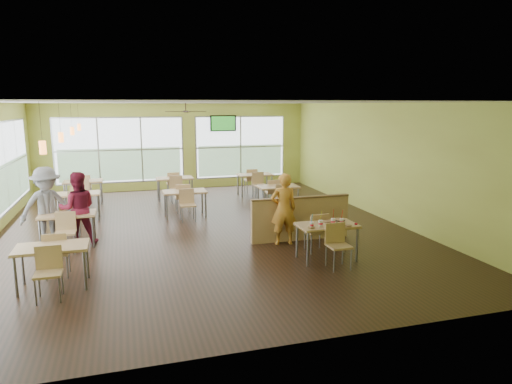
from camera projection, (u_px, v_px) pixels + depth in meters
room at (204, 167)px, 11.41m from camera, size 12.00×12.04×3.20m
window_bays at (98, 162)px, 13.60m from camera, size 9.24×10.24×2.38m
main_table at (327, 230)px, 9.32m from camera, size 1.22×1.52×0.87m
half_wall_divider at (300, 218)px, 10.71m from camera, size 2.40×0.14×1.04m
dining_tables at (157, 195)px, 12.92m from camera, size 6.92×8.72×0.87m
pendant_lights at (67, 134)px, 11.00m from camera, size 0.11×7.31×0.86m
ceiling_fan at (186, 111)px, 13.98m from camera, size 1.25×1.25×0.29m
tv_backwall at (223, 123)px, 17.31m from camera, size 1.00×0.07×0.60m
man_plaid at (284, 209)px, 10.32m from camera, size 0.63×0.44×1.65m
patron_maroon at (78, 208)px, 10.32m from camera, size 0.85×0.68×1.67m
patron_grey at (47, 207)px, 10.18m from camera, size 1.33×1.04×1.80m
cup_blue at (312, 225)px, 9.03m from camera, size 0.08×0.08×0.30m
cup_yellow at (321, 223)px, 9.10m from camera, size 0.10×0.10×0.34m
cup_red_near at (333, 221)px, 9.24m from camera, size 0.10×0.10×0.35m
cup_red_far at (342, 221)px, 9.25m from camera, size 0.09×0.09×0.33m
food_basket at (340, 220)px, 9.49m from camera, size 0.24×0.24×0.05m
ketchup_cup at (356, 224)px, 9.27m from camera, size 0.06×0.06×0.03m
wrapper_left at (311, 227)px, 8.99m from camera, size 0.17×0.15×0.04m
wrapper_mid at (327, 222)px, 9.42m from camera, size 0.22×0.21×0.04m
wrapper_right at (348, 225)px, 9.13m from camera, size 0.18×0.17×0.04m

